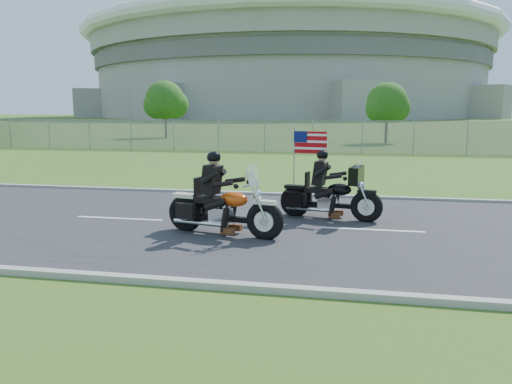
# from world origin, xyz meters

# --- Properties ---
(ground) EXTENTS (420.00, 420.00, 0.00)m
(ground) POSITION_xyz_m (0.00, 0.00, 0.00)
(ground) COLOR #2D591C
(ground) RESTS_ON ground
(road) EXTENTS (120.00, 8.00, 0.04)m
(road) POSITION_xyz_m (0.00, 0.00, 0.02)
(road) COLOR #28282B
(road) RESTS_ON ground
(curb_north) EXTENTS (120.00, 0.18, 0.12)m
(curb_north) POSITION_xyz_m (0.00, 4.05, 0.05)
(curb_north) COLOR #9E9B93
(curb_north) RESTS_ON ground
(curb_south) EXTENTS (120.00, 0.18, 0.12)m
(curb_south) POSITION_xyz_m (0.00, -4.05, 0.05)
(curb_south) COLOR #9E9B93
(curb_south) RESTS_ON ground
(fence) EXTENTS (60.00, 0.03, 2.00)m
(fence) POSITION_xyz_m (-5.00, 20.00, 1.00)
(fence) COLOR gray
(fence) RESTS_ON ground
(stadium) EXTENTS (140.40, 140.40, 29.20)m
(stadium) POSITION_xyz_m (-20.00, 170.00, 15.58)
(stadium) COLOR #A3A099
(stadium) RESTS_ON ground
(tree_fence_near) EXTENTS (3.52, 3.28, 4.75)m
(tree_fence_near) POSITION_xyz_m (6.04, 30.04, 2.97)
(tree_fence_near) COLOR #382316
(tree_fence_near) RESTS_ON ground
(tree_fence_mid) EXTENTS (3.96, 3.69, 5.30)m
(tree_fence_mid) POSITION_xyz_m (-13.95, 34.04, 3.30)
(tree_fence_mid) COLOR #382316
(tree_fence_mid) RESTS_ON ground
(motorcycle_lead) EXTENTS (2.67, 1.03, 1.81)m
(motorcycle_lead) POSITION_xyz_m (0.84, -0.99, 0.57)
(motorcycle_lead) COLOR black
(motorcycle_lead) RESTS_ON ground
(motorcycle_follow) EXTENTS (2.52, 1.02, 2.11)m
(motorcycle_follow) POSITION_xyz_m (2.99, 1.00, 0.58)
(motorcycle_follow) COLOR black
(motorcycle_follow) RESTS_ON ground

